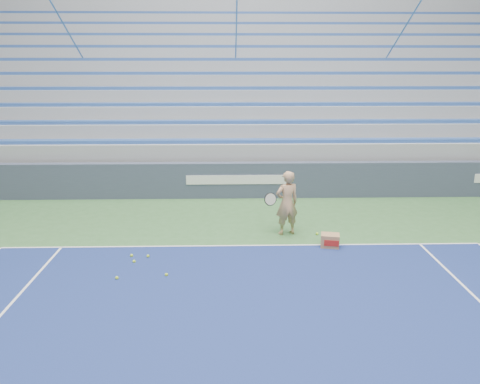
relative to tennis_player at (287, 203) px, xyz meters
name	(u,v)px	position (x,y,z in m)	size (l,w,h in m)	color
sponsor_barrier	(239,180)	(-1.09, 3.25, -0.25)	(30.00, 0.32, 1.10)	#394257
bleachers	(236,104)	(-1.09, 8.96, 1.56)	(31.00, 9.15, 7.30)	#94979C
tennis_player	(287,203)	(0.00, 0.00, 0.00)	(0.94, 0.88, 1.59)	tan
ball_box	(330,241)	(0.90, -0.86, -0.64)	(0.46, 0.39, 0.31)	#9E734C
tennis_ball_0	(166,275)	(-2.64, -2.28, -0.76)	(0.07, 0.07, 0.07)	#B6E22E
tennis_ball_1	(132,256)	(-3.51, -1.32, -0.76)	(0.07, 0.07, 0.07)	#B6E22E
tennis_ball_2	(317,234)	(0.75, -0.08, -0.76)	(0.07, 0.07, 0.07)	#B6E22E
tennis_ball_3	(134,261)	(-3.40, -1.63, -0.76)	(0.07, 0.07, 0.07)	#B6E22E
tennis_ball_4	(117,278)	(-3.58, -2.40, -0.76)	(0.07, 0.07, 0.07)	#B6E22E
tennis_ball_5	(148,256)	(-3.15, -1.35, -0.76)	(0.07, 0.07, 0.07)	#B6E22E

